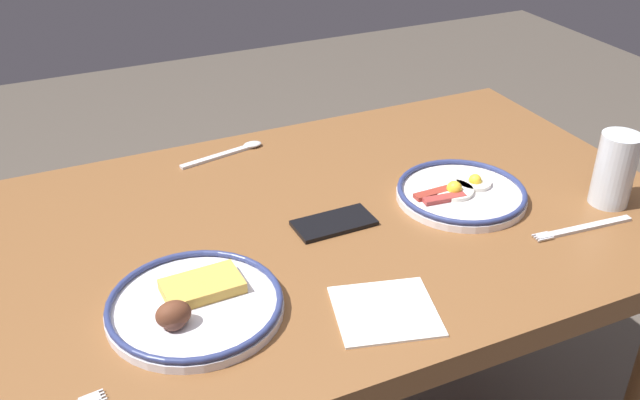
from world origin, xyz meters
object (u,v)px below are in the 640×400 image
Objects in this scene: plate_center_pancakes at (194,304)px; paper_napkin at (385,311)px; cell_phone at (334,223)px; tea_spoon at (233,151)px; drinking_glass at (614,173)px; fork_far at (582,228)px; plate_near_main at (461,193)px.

plate_center_pancakes is 0.28m from paper_napkin.
plate_center_pancakes reaches higher than cell_phone.
tea_spoon is (0.04, -0.60, 0.00)m from paper_napkin.
cell_phone is at bearing -155.84° from plate_center_pancakes.
fork_far is (0.11, 0.05, -0.06)m from drinking_glass.
drinking_glass is 0.93× the size of paper_napkin.
cell_phone is at bearing -26.71° from fork_far.
tea_spoon is at bearing -49.64° from fork_far.
drinking_glass is 0.74× the size of tea_spoon.
paper_napkin is 0.75× the size of fork_far.
drinking_glass reaches higher than tea_spoon.
paper_napkin is 0.60m from tea_spoon.
plate_center_pancakes is 0.32m from cell_phone.
plate_near_main is at bearing -168.20° from plate_center_pancakes.
plate_center_pancakes is at bearing -5.47° from fork_far.
fork_far is at bearing 126.48° from plate_near_main.
cell_phone is 0.44m from fork_far.
plate_center_pancakes reaches higher than tea_spoon.
fork_far is at bearing -172.87° from paper_napkin.
fork_far is (-0.68, 0.07, -0.01)m from plate_center_pancakes.
fork_far is at bearing 152.41° from cell_phone.
tea_spoon is at bearing -40.64° from drinking_glass.
cell_phone reaches higher than paper_napkin.
plate_near_main is at bearing 175.49° from cell_phone.
cell_phone is 0.96× the size of paper_napkin.
plate_near_main is 0.22m from fork_far.
paper_napkin is at bearing 81.07° from cell_phone.
fork_far is 1.06× the size of tea_spoon.
drinking_glass is 0.70× the size of fork_far.
plate_near_main is at bearing 132.13° from tea_spoon.
paper_napkin is at bearing 38.58° from plate_near_main.
drinking_glass is at bearing 139.36° from tea_spoon.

